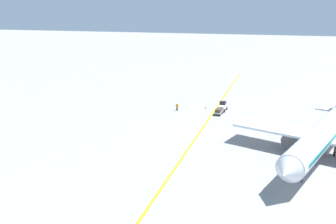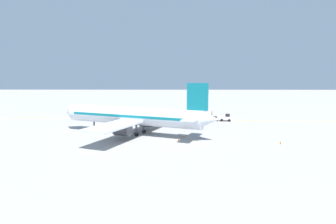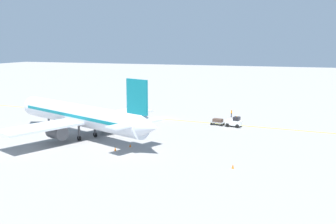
# 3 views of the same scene
# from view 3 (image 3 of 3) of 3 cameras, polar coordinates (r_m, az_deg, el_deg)

# --- Properties ---
(ground_plane) EXTENTS (400.00, 400.00, 0.00)m
(ground_plane) POSITION_cam_3_polar(r_m,az_deg,el_deg) (81.94, -1.00, -1.01)
(ground_plane) COLOR gray
(apron_yellow_centreline) EXTENTS (8.58, 119.75, 0.01)m
(apron_yellow_centreline) POSITION_cam_3_polar(r_m,az_deg,el_deg) (81.94, -1.00, -1.00)
(apron_yellow_centreline) COLOR yellow
(apron_yellow_centreline) RESTS_ON ground
(airplane_at_gate) EXTENTS (27.91, 34.04, 10.60)m
(airplane_at_gate) POSITION_cam_3_polar(r_m,az_deg,el_deg) (66.73, -12.53, -0.53)
(airplane_at_gate) COLOR silver
(airplane_at_gate) RESTS_ON ground
(baggage_tug_white) EXTENTS (2.13, 3.19, 2.11)m
(baggage_tug_white) POSITION_cam_3_polar(r_m,az_deg,el_deg) (75.07, 9.59, -1.46)
(baggage_tug_white) COLOR white
(baggage_tug_white) RESTS_ON ground
(baggage_cart_trailing) EXTENTS (1.77, 2.78, 1.24)m
(baggage_cart_trailing) POSITION_cam_3_polar(r_m,az_deg,el_deg) (76.21, 7.24, -1.34)
(baggage_cart_trailing) COLOR gray
(baggage_cart_trailing) RESTS_ON ground
(ground_crew_worker) EXTENTS (0.58, 0.24, 1.68)m
(ground_crew_worker) POSITION_cam_3_polar(r_m,az_deg,el_deg) (84.65, 9.19, -0.15)
(ground_crew_worker) COLOR #23232D
(ground_crew_worker) RESTS_ON ground
(traffic_cone_near_nose) EXTENTS (0.32, 0.32, 0.55)m
(traffic_cone_near_nose) POSITION_cam_3_polar(r_m,az_deg,el_deg) (50.55, 9.39, -7.80)
(traffic_cone_near_nose) COLOR orange
(traffic_cone_near_nose) RESTS_ON ground
(traffic_cone_mid_apron) EXTENTS (0.32, 0.32, 0.55)m
(traffic_cone_mid_apron) POSITION_cam_3_polar(r_m,az_deg,el_deg) (58.28, -7.67, -5.36)
(traffic_cone_mid_apron) COLOR orange
(traffic_cone_mid_apron) RESTS_ON ground
(traffic_cone_by_wingtip) EXTENTS (0.32, 0.32, 0.55)m
(traffic_cone_by_wingtip) POSITION_cam_3_polar(r_m,az_deg,el_deg) (78.68, 10.36, -1.42)
(traffic_cone_by_wingtip) COLOR orange
(traffic_cone_by_wingtip) RESTS_ON ground
(traffic_cone_far_edge) EXTENTS (0.32, 0.32, 0.55)m
(traffic_cone_far_edge) POSITION_cam_3_polar(r_m,az_deg,el_deg) (60.11, -5.51, -4.84)
(traffic_cone_far_edge) COLOR orange
(traffic_cone_far_edge) RESTS_ON ground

